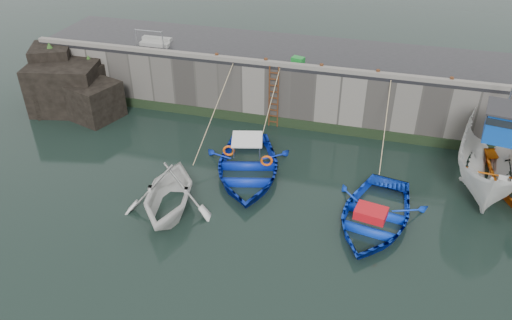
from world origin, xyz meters
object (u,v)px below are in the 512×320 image
(ladder, at_px, (274,97))
(bollard_b, at_px, (266,61))
(fish_crate, at_px, (298,60))
(bollard_c, at_px, (321,67))
(bollard_d, at_px, (378,73))
(boat_near_navy, at_px, (373,221))
(boat_near_white, at_px, (170,209))
(bollard_a, at_px, (217,56))
(boat_far_white, at_px, (494,159))
(boat_near_blue, at_px, (247,174))
(bollard_e, at_px, (451,80))

(ladder, xyz_separation_m, bollard_b, (-0.50, 0.34, 1.71))
(fish_crate, distance_m, bollard_c, 1.34)
(bollard_d, bearing_deg, ladder, -176.00)
(boat_near_navy, bearing_deg, bollard_c, 126.20)
(ladder, height_order, boat_near_navy, ladder)
(boat_near_white, relative_size, bollard_b, 15.37)
(fish_crate, bearing_deg, bollard_a, -157.18)
(bollard_c, bearing_deg, fish_crate, 156.48)
(boat_near_navy, bearing_deg, fish_crate, 132.04)
(boat_far_white, height_order, bollard_a, boat_far_white)
(boat_near_navy, bearing_deg, boat_near_blue, 171.84)
(bollard_a, xyz_separation_m, bollard_b, (2.50, 0.00, 0.00))
(boat_far_white, xyz_separation_m, fish_crate, (-8.98, 3.30, 2.12))
(boat_near_navy, relative_size, bollard_d, 18.71)
(boat_near_blue, relative_size, boat_near_navy, 1.07)
(boat_near_white, height_order, bollard_b, bollard_b)
(boat_near_navy, xyz_separation_m, bollard_b, (-6.00, 6.66, 3.30))
(bollard_d, bearing_deg, bollard_a, 180.00)
(ladder, relative_size, fish_crate, 5.53)
(bollard_a, bearing_deg, boat_near_blue, -58.68)
(bollard_a, bearing_deg, bollard_d, 0.00)
(boat_near_navy, height_order, bollard_c, bollard_c)
(bollard_a, bearing_deg, boat_far_white, -12.04)
(boat_near_white, bearing_deg, fish_crate, 58.57)
(boat_near_blue, height_order, bollard_d, bollard_d)
(ladder, relative_size, boat_near_navy, 0.61)
(boat_far_white, distance_m, bollard_d, 6.22)
(ladder, relative_size, boat_near_blue, 0.57)
(boat_near_navy, bearing_deg, bollard_a, 151.77)
(boat_near_white, height_order, boat_far_white, boat_far_white)
(boat_near_blue, relative_size, bollard_b, 20.05)
(boat_near_navy, xyz_separation_m, bollard_e, (2.50, 6.66, 3.30))
(ladder, xyz_separation_m, bollard_a, (-3.00, 0.34, 1.71))
(bollard_b, relative_size, bollard_c, 1.00)
(boat_near_navy, height_order, fish_crate, fish_crate)
(bollard_b, relative_size, bollard_e, 1.00)
(bollard_a, xyz_separation_m, bollard_d, (7.80, 0.00, 0.00))
(bollard_b, bearing_deg, bollard_e, 0.00)
(boat_near_navy, bearing_deg, boat_far_white, 51.03)
(boat_near_blue, distance_m, fish_crate, 6.40)
(bollard_e, bearing_deg, ladder, -177.60)
(bollard_d, distance_m, bollard_e, 3.20)
(boat_near_white, distance_m, bollard_a, 8.76)
(bollard_c, bearing_deg, ladder, -171.33)
(boat_near_white, relative_size, bollard_a, 15.37)
(boat_near_navy, xyz_separation_m, bollard_d, (-0.70, 6.66, 3.30))
(ladder, distance_m, boat_far_white, 10.25)
(boat_far_white, xyz_separation_m, bollard_d, (-5.15, 2.76, 2.12))
(fish_crate, height_order, bollard_a, fish_crate)
(boat_near_navy, xyz_separation_m, bollard_c, (-3.30, 6.66, 3.30))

